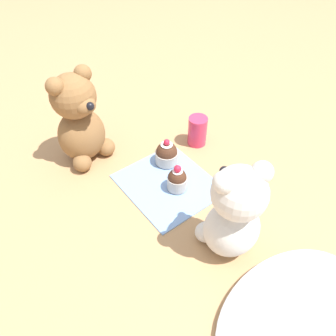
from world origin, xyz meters
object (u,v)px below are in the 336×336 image
(teddy_bear_tan, at_px, (79,120))
(cupcake_near_tan_bear, at_px, (167,154))
(teddy_bear_cream, at_px, (234,213))
(juice_glass, at_px, (197,131))
(cupcake_near_cream_bear, at_px, (177,179))

(teddy_bear_tan, xyz_separation_m, cupcake_near_tan_bear, (-0.15, 0.15, -0.08))
(teddy_bear_cream, bearing_deg, cupcake_near_tan_bear, -83.16)
(cupcake_near_tan_bear, height_order, juice_glass, juice_glass)
(teddy_bear_cream, distance_m, cupcake_near_cream_bear, 0.20)
(teddy_bear_cream, height_order, juice_glass, teddy_bear_cream)
(teddy_bear_tan, bearing_deg, juice_glass, -38.58)
(teddy_bear_cream, bearing_deg, teddy_bear_tan, -59.24)
(teddy_bear_cream, height_order, cupcake_near_tan_bear, teddy_bear_cream)
(teddy_bear_cream, relative_size, cupcake_near_cream_bear, 3.19)
(teddy_bear_tan, height_order, cupcake_near_cream_bear, teddy_bear_tan)
(teddy_bear_cream, distance_m, teddy_bear_tan, 0.44)
(cupcake_near_cream_bear, xyz_separation_m, cupcake_near_tan_bear, (-0.04, -0.09, -0.00))
(teddy_bear_cream, xyz_separation_m, juice_glass, (-0.17, -0.29, -0.07))
(teddy_bear_cream, xyz_separation_m, teddy_bear_tan, (0.10, -0.43, 0.01))
(cupcake_near_cream_bear, bearing_deg, cupcake_near_tan_bear, -112.25)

